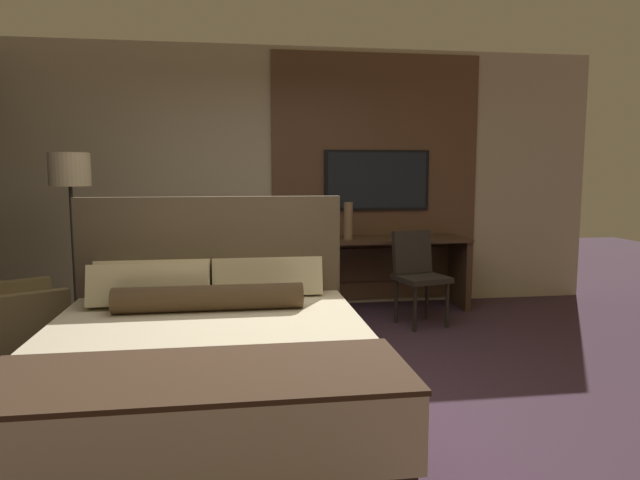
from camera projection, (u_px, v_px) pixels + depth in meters
ground_plane at (307, 394)px, 3.80m from camera, size 16.00×16.00×0.00m
wall_back_tv_panel at (290, 179)px, 6.20m from camera, size 7.20×0.09×2.80m
bed at (206, 365)px, 3.37m from camera, size 1.93×2.19×1.29m
desk at (381, 260)px, 6.14m from camera, size 1.81×0.58×0.77m
tv at (377, 180)px, 6.27m from camera, size 1.17×0.04×0.66m
desk_chair at (417, 268)px, 5.53m from camera, size 0.54×0.54×0.90m
armchair_by_window at (11, 326)px, 4.43m from camera, size 0.93×0.94×0.82m
floor_lamp at (70, 185)px, 4.82m from camera, size 0.34×0.34×1.64m
vase_tall at (348, 221)px, 5.94m from camera, size 0.09×0.09×0.39m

